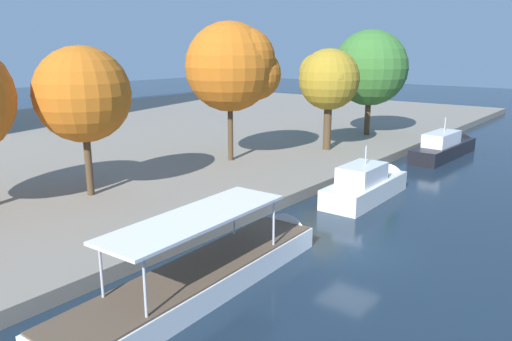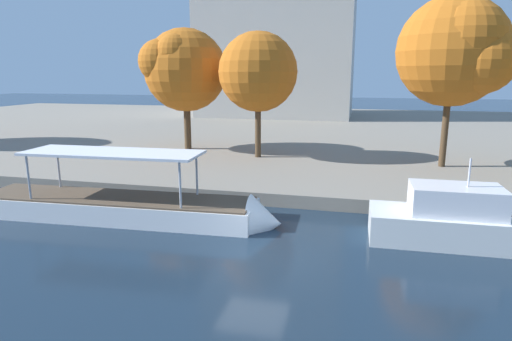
{
  "view_description": "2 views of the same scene",
  "coord_description": "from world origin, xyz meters",
  "px_view_note": "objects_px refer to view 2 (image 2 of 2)",
  "views": [
    {
      "loc": [
        -19.6,
        -9.88,
        9.28
      ],
      "look_at": [
        2.54,
        7.67,
        2.23
      ],
      "focal_mm": 34.37,
      "sensor_mm": 36.0,
      "label": 1
    },
    {
      "loc": [
        3.65,
        -14.66,
        6.64
      ],
      "look_at": [
        -0.92,
        4.1,
        2.31
      ],
      "focal_mm": 30.58,
      "sensor_mm": 36.0,
      "label": 2
    }
  ],
  "objects_px": {
    "tree_5": "(182,68)",
    "tree_1": "(459,50)",
    "motor_yacht_2": "(484,228)",
    "tour_boat_1": "(135,211)",
    "tree_2": "(261,70)"
  },
  "relations": [
    {
      "from": "motor_yacht_2",
      "to": "tree_1",
      "type": "bearing_deg",
      "value": 86.03
    },
    {
      "from": "tour_boat_1",
      "to": "tree_1",
      "type": "height_order",
      "value": "tree_1"
    },
    {
      "from": "tour_boat_1",
      "to": "tree_5",
      "type": "relative_size",
      "value": 1.54
    },
    {
      "from": "tree_5",
      "to": "tree_1",
      "type": "bearing_deg",
      "value": -7.65
    },
    {
      "from": "motor_yacht_2",
      "to": "tree_1",
      "type": "relative_size",
      "value": 0.81
    },
    {
      "from": "tour_boat_1",
      "to": "tree_2",
      "type": "relative_size",
      "value": 1.64
    },
    {
      "from": "tour_boat_1",
      "to": "tree_2",
      "type": "bearing_deg",
      "value": 74.11
    },
    {
      "from": "tree_1",
      "to": "tree_5",
      "type": "xyz_separation_m",
      "value": [
        -19.13,
        2.57,
        -0.97
      ]
    },
    {
      "from": "tree_1",
      "to": "tree_5",
      "type": "relative_size",
      "value": 1.14
    },
    {
      "from": "motor_yacht_2",
      "to": "tree_1",
      "type": "distance_m",
      "value": 13.73
    },
    {
      "from": "tree_2",
      "to": "tree_5",
      "type": "distance_m",
      "value": 6.88
    },
    {
      "from": "tour_boat_1",
      "to": "tree_2",
      "type": "distance_m",
      "value": 14.68
    },
    {
      "from": "tour_boat_1",
      "to": "tree_1",
      "type": "xyz_separation_m",
      "value": [
        15.52,
        12.05,
        7.6
      ]
    },
    {
      "from": "motor_yacht_2",
      "to": "tree_5",
      "type": "relative_size",
      "value": 0.92
    },
    {
      "from": "tree_5",
      "to": "tour_boat_1",
      "type": "bearing_deg",
      "value": -76.11
    }
  ]
}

